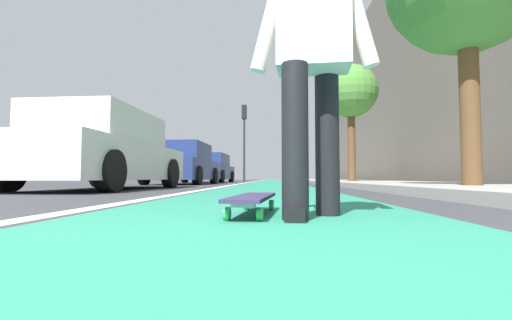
{
  "coord_description": "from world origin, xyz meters",
  "views": [
    {
      "loc": [
        -0.57,
        -0.11,
        0.22
      ],
      "look_at": [
        12.42,
        0.57,
        0.9
      ],
      "focal_mm": 24.31,
      "sensor_mm": 36.0,
      "label": 1
    }
  ],
  "objects_px": {
    "parked_car_mid": "(182,165)",
    "skater_person": "(312,50)",
    "traffic_light": "(244,129)",
    "parked_car_far": "(210,169)",
    "skateboard": "(252,199)",
    "street_tree_mid": "(351,92)",
    "parked_car_near": "(104,152)"
  },
  "relations": [
    {
      "from": "parked_car_mid",
      "to": "skater_person",
      "type": "bearing_deg",
      "value": -161.22
    },
    {
      "from": "street_tree_mid",
      "to": "skater_person",
      "type": "bearing_deg",
      "value": 166.42
    },
    {
      "from": "parked_car_mid",
      "to": "street_tree_mid",
      "type": "distance_m",
      "value": 6.7
    },
    {
      "from": "skateboard",
      "to": "skater_person",
      "type": "bearing_deg",
      "value": -113.28
    },
    {
      "from": "street_tree_mid",
      "to": "parked_car_far",
      "type": "bearing_deg",
      "value": 50.56
    },
    {
      "from": "skater_person",
      "to": "traffic_light",
      "type": "height_order",
      "value": "traffic_light"
    },
    {
      "from": "traffic_light",
      "to": "skateboard",
      "type": "bearing_deg",
      "value": -174.89
    },
    {
      "from": "parked_car_mid",
      "to": "traffic_light",
      "type": "bearing_deg",
      "value": -11.95
    },
    {
      "from": "skateboard",
      "to": "parked_car_near",
      "type": "distance_m",
      "value": 5.47
    },
    {
      "from": "traffic_light",
      "to": "parked_car_mid",
      "type": "bearing_deg",
      "value": 168.05
    },
    {
      "from": "skateboard",
      "to": "skater_person",
      "type": "distance_m",
      "value": 0.92
    },
    {
      "from": "parked_car_far",
      "to": "skateboard",
      "type": "bearing_deg",
      "value": -168.45
    },
    {
      "from": "traffic_light",
      "to": "skater_person",
      "type": "bearing_deg",
      "value": -173.83
    },
    {
      "from": "skateboard",
      "to": "street_tree_mid",
      "type": "relative_size",
      "value": 0.19
    },
    {
      "from": "skater_person",
      "to": "parked_car_mid",
      "type": "xyz_separation_m",
      "value": [
        10.32,
        3.51,
        -0.24
      ]
    },
    {
      "from": "skateboard",
      "to": "parked_car_far",
      "type": "height_order",
      "value": "parked_car_far"
    },
    {
      "from": "parked_car_near",
      "to": "skateboard",
      "type": "bearing_deg",
      "value": -144.53
    },
    {
      "from": "parked_car_mid",
      "to": "parked_car_far",
      "type": "height_order",
      "value": "parked_car_mid"
    },
    {
      "from": "skater_person",
      "to": "parked_car_far",
      "type": "height_order",
      "value": "skater_person"
    },
    {
      "from": "skateboard",
      "to": "street_tree_mid",
      "type": "bearing_deg",
      "value": -15.5
    },
    {
      "from": "skateboard",
      "to": "parked_car_far",
      "type": "xyz_separation_m",
      "value": [
        15.75,
        3.22,
        0.61
      ]
    },
    {
      "from": "parked_car_near",
      "to": "traffic_light",
      "type": "xyz_separation_m",
      "value": [
        13.23,
        -1.58,
        2.33
      ]
    },
    {
      "from": "skateboard",
      "to": "traffic_light",
      "type": "relative_size",
      "value": 0.19
    },
    {
      "from": "skateboard",
      "to": "traffic_light",
      "type": "bearing_deg",
      "value": 5.11
    },
    {
      "from": "skateboard",
      "to": "parked_car_far",
      "type": "relative_size",
      "value": 0.19
    },
    {
      "from": "skater_person",
      "to": "traffic_light",
      "type": "bearing_deg",
      "value": 6.17
    },
    {
      "from": "parked_car_near",
      "to": "parked_car_mid",
      "type": "height_order",
      "value": "parked_car_near"
    },
    {
      "from": "parked_car_far",
      "to": "street_tree_mid",
      "type": "relative_size",
      "value": 1.04
    },
    {
      "from": "parked_car_mid",
      "to": "traffic_light",
      "type": "distance_m",
      "value": 8.01
    },
    {
      "from": "parked_car_mid",
      "to": "street_tree_mid",
      "type": "height_order",
      "value": "street_tree_mid"
    },
    {
      "from": "skateboard",
      "to": "parked_car_mid",
      "type": "xyz_separation_m",
      "value": [
        10.17,
        3.16,
        0.61
      ]
    },
    {
      "from": "parked_car_far",
      "to": "street_tree_mid",
      "type": "height_order",
      "value": "street_tree_mid"
    }
  ]
}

